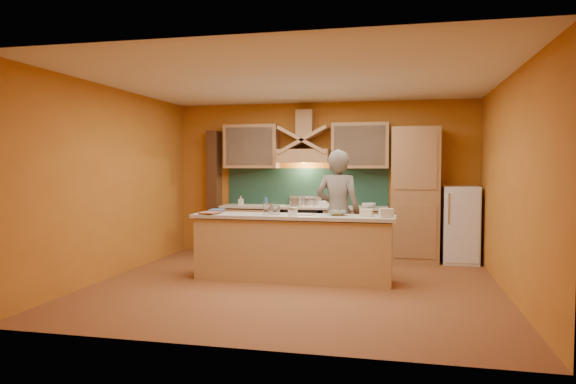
% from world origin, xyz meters
% --- Properties ---
extents(floor, '(5.50, 5.00, 0.01)m').
position_xyz_m(floor, '(0.00, 0.00, 0.00)').
color(floor, brown).
rests_on(floor, ground).
extents(ceiling, '(5.50, 5.00, 0.01)m').
position_xyz_m(ceiling, '(0.00, 0.00, 2.80)').
color(ceiling, white).
rests_on(ceiling, wall_back).
extents(wall_back, '(5.50, 0.02, 2.80)m').
position_xyz_m(wall_back, '(0.00, 2.50, 1.40)').
color(wall_back, '#BE7025').
rests_on(wall_back, floor).
extents(wall_front, '(5.50, 0.02, 2.80)m').
position_xyz_m(wall_front, '(0.00, -2.50, 1.40)').
color(wall_front, '#BE7025').
rests_on(wall_front, floor).
extents(wall_left, '(0.02, 5.00, 2.80)m').
position_xyz_m(wall_left, '(-2.75, 0.00, 1.40)').
color(wall_left, '#BE7025').
rests_on(wall_left, floor).
extents(wall_right, '(0.02, 5.00, 2.80)m').
position_xyz_m(wall_right, '(2.75, 0.00, 1.40)').
color(wall_right, '#BE7025').
rests_on(wall_right, floor).
extents(base_cabinet_left, '(1.10, 0.60, 0.86)m').
position_xyz_m(base_cabinet_left, '(-1.25, 2.20, 0.43)').
color(base_cabinet_left, '#AF7E50').
rests_on(base_cabinet_left, floor).
extents(base_cabinet_right, '(1.10, 0.60, 0.86)m').
position_xyz_m(base_cabinet_right, '(0.65, 2.20, 0.43)').
color(base_cabinet_right, '#AF7E50').
rests_on(base_cabinet_right, floor).
extents(counter_top, '(3.00, 0.62, 0.04)m').
position_xyz_m(counter_top, '(-0.30, 2.20, 0.90)').
color(counter_top, beige).
rests_on(counter_top, base_cabinet_left).
extents(stove, '(0.60, 0.58, 0.90)m').
position_xyz_m(stove, '(-0.30, 2.20, 0.45)').
color(stove, black).
rests_on(stove, floor).
extents(backsplash, '(3.00, 0.03, 0.70)m').
position_xyz_m(backsplash, '(-0.30, 2.48, 1.25)').
color(backsplash, '#163228').
rests_on(backsplash, wall_back).
extents(range_hood, '(0.92, 0.50, 0.24)m').
position_xyz_m(range_hood, '(-0.30, 2.25, 1.82)').
color(range_hood, '#AF7E50').
rests_on(range_hood, wall_back).
extents(hood_chimney, '(0.30, 0.30, 0.50)m').
position_xyz_m(hood_chimney, '(-0.30, 2.35, 2.40)').
color(hood_chimney, '#AF7E50').
rests_on(hood_chimney, wall_back).
extents(upper_cabinet_left, '(1.00, 0.35, 0.80)m').
position_xyz_m(upper_cabinet_left, '(-1.30, 2.33, 2.00)').
color(upper_cabinet_left, '#AF7E50').
rests_on(upper_cabinet_left, wall_back).
extents(upper_cabinet_right, '(1.00, 0.35, 0.80)m').
position_xyz_m(upper_cabinet_right, '(0.70, 2.33, 2.00)').
color(upper_cabinet_right, '#AF7E50').
rests_on(upper_cabinet_right, wall_back).
extents(pantry_column, '(0.80, 0.60, 2.30)m').
position_xyz_m(pantry_column, '(1.65, 2.20, 1.15)').
color(pantry_column, '#AF7E50').
rests_on(pantry_column, floor).
extents(fridge, '(0.58, 0.60, 1.30)m').
position_xyz_m(fridge, '(2.40, 2.20, 0.65)').
color(fridge, white).
rests_on(fridge, floor).
extents(trim_column_left, '(0.20, 0.30, 2.30)m').
position_xyz_m(trim_column_left, '(-2.05, 2.35, 1.15)').
color(trim_column_left, '#472816').
rests_on(trim_column_left, floor).
extents(island_body, '(2.80, 0.55, 0.88)m').
position_xyz_m(island_body, '(-0.10, 0.30, 0.44)').
color(island_body, tan).
rests_on(island_body, floor).
extents(island_top, '(2.90, 0.62, 0.05)m').
position_xyz_m(island_top, '(-0.10, 0.30, 0.92)').
color(island_top, beige).
rests_on(island_top, island_body).
extents(person, '(0.76, 0.58, 1.89)m').
position_xyz_m(person, '(0.49, 0.82, 0.94)').
color(person, '#70665B').
rests_on(person, floor).
extents(pot_large, '(0.24, 0.24, 0.16)m').
position_xyz_m(pot_large, '(-0.42, 2.13, 0.98)').
color(pot_large, '#B0B1B7').
rests_on(pot_large, stove).
extents(pot_small, '(0.24, 0.24, 0.13)m').
position_xyz_m(pot_small, '(-0.22, 2.36, 0.96)').
color(pot_small, '#BBBBC3').
rests_on(pot_small, stove).
extents(soap_bottle_a, '(0.08, 0.09, 0.17)m').
position_xyz_m(soap_bottle_a, '(-1.45, 2.12, 1.01)').
color(soap_bottle_a, beige).
rests_on(soap_bottle_a, counter_top).
extents(soap_bottle_b, '(0.11, 0.11, 0.21)m').
position_xyz_m(soap_bottle_b, '(-0.94, 1.95, 1.02)').
color(soap_bottle_b, '#315889').
rests_on(soap_bottle_b, counter_top).
extents(bowl_back, '(0.24, 0.24, 0.07)m').
position_xyz_m(bowl_back, '(0.87, 2.13, 0.96)').
color(bowl_back, silver).
rests_on(bowl_back, counter_top).
extents(dish_rack, '(0.33, 0.29, 0.10)m').
position_xyz_m(dish_rack, '(0.17, 2.06, 0.97)').
color(dish_rack, white).
rests_on(dish_rack, counter_top).
extents(book_lower, '(0.28, 0.34, 0.03)m').
position_xyz_m(book_lower, '(-1.40, 0.18, 0.96)').
color(book_lower, '#B46140').
rests_on(book_lower, island_top).
extents(book_upper, '(0.24, 0.31, 0.02)m').
position_xyz_m(book_upper, '(-1.40, 0.44, 0.98)').
color(book_upper, '#436094').
rests_on(book_upper, island_top).
extents(jar_large, '(0.18, 0.18, 0.16)m').
position_xyz_m(jar_large, '(-0.45, 0.24, 1.03)').
color(jar_large, silver).
rests_on(jar_large, island_top).
extents(jar_small, '(0.12, 0.12, 0.13)m').
position_xyz_m(jar_small, '(-0.34, 0.30, 1.01)').
color(jar_small, white).
rests_on(jar_small, island_top).
extents(kitchen_scale, '(0.13, 0.13, 0.10)m').
position_xyz_m(kitchen_scale, '(-0.06, 0.13, 0.99)').
color(kitchen_scale, white).
rests_on(kitchen_scale, island_top).
extents(mixing_bowl, '(0.30, 0.30, 0.07)m').
position_xyz_m(mixing_bowl, '(0.54, 0.35, 0.98)').
color(mixing_bowl, silver).
rests_on(mixing_bowl, island_top).
extents(cloth, '(0.28, 0.23, 0.02)m').
position_xyz_m(cloth, '(0.07, 0.32, 0.95)').
color(cloth, beige).
rests_on(cloth, island_top).
extents(grocery_bag_a, '(0.21, 0.19, 0.12)m').
position_xyz_m(grocery_bag_a, '(1.22, 0.22, 1.01)').
color(grocery_bag_a, beige).
rests_on(grocery_bag_a, island_top).
extents(grocery_bag_b, '(0.18, 0.15, 0.10)m').
position_xyz_m(grocery_bag_b, '(0.95, 0.31, 1.00)').
color(grocery_bag_b, beige).
rests_on(grocery_bag_b, island_top).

